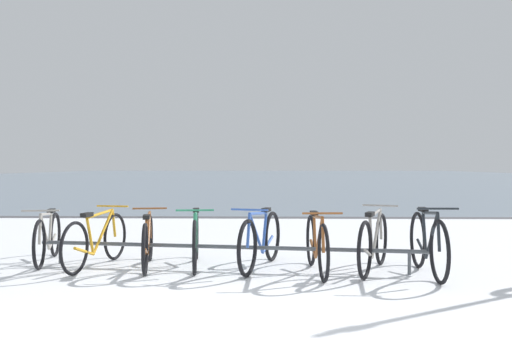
# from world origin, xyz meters

# --- Properties ---
(ground) EXTENTS (80.00, 132.00, 0.08)m
(ground) POSITION_xyz_m (0.00, 53.90, -0.04)
(ground) COLOR white
(bike_rack) EXTENTS (4.98, 0.76, 0.31)m
(bike_rack) POSITION_xyz_m (-0.07, 3.32, 0.27)
(bike_rack) COLOR #4C5156
(bike_rack) RESTS_ON ground
(bicycle_0) EXTENTS (0.48, 1.61, 0.75)m
(bicycle_0) POSITION_xyz_m (-2.50, 3.69, 0.34)
(bicycle_0) COLOR black
(bicycle_0) RESTS_ON ground
(bicycle_1) EXTENTS (0.47, 1.70, 0.76)m
(bicycle_1) POSITION_xyz_m (-1.75, 3.41, 0.35)
(bicycle_1) COLOR black
(bicycle_1) RESTS_ON ground
(bicycle_2) EXTENTS (0.46, 1.61, 0.74)m
(bicycle_2) POSITION_xyz_m (-1.07, 3.37, 0.34)
(bicycle_2) COLOR black
(bicycle_2) RESTS_ON ground
(bicycle_3) EXTENTS (0.46, 1.74, 0.78)m
(bicycle_3) POSITION_xyz_m (-0.46, 3.45, 0.35)
(bicycle_3) COLOR black
(bicycle_3) RESTS_ON ground
(bicycle_4) EXTENTS (0.62, 1.72, 0.80)m
(bicycle_4) POSITION_xyz_m (0.38, 3.36, 0.36)
(bicycle_4) COLOR black
(bicycle_4) RESTS_ON ground
(bicycle_5) EXTENTS (0.46, 1.68, 0.78)m
(bicycle_5) POSITION_xyz_m (1.06, 3.06, 0.35)
(bicycle_5) COLOR black
(bicycle_5) RESTS_ON ground
(bicycle_6) EXTENTS (0.72, 1.57, 0.80)m
(bicycle_6) POSITION_xyz_m (1.78, 3.19, 0.36)
(bicycle_6) COLOR black
(bicycle_6) RESTS_ON ground
(bicycle_7) EXTENTS (0.46, 1.68, 0.84)m
(bicycle_7) POSITION_xyz_m (2.38, 2.97, 0.38)
(bicycle_7) COLOR black
(bicycle_7) RESTS_ON ground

